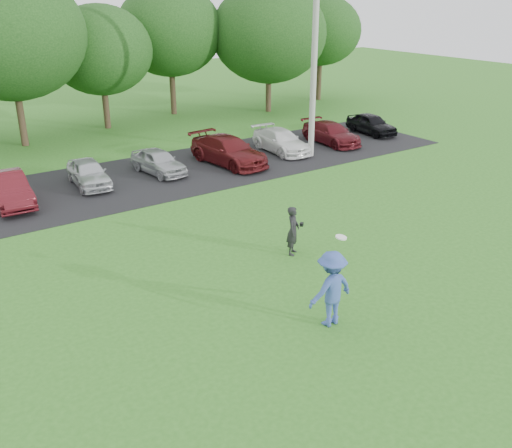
# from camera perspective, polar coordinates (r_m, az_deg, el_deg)

# --- Properties ---
(ground) EXTENTS (100.00, 100.00, 0.00)m
(ground) POSITION_cam_1_polar(r_m,az_deg,el_deg) (14.45, 8.02, -9.18)
(ground) COLOR #306E1F
(ground) RESTS_ON ground
(parking_lot) EXTENTS (32.00, 6.50, 0.03)m
(parking_lot) POSITION_cam_1_polar(r_m,az_deg,el_deg) (24.66, -12.69, 4.21)
(parking_lot) COLOR black
(parking_lot) RESTS_ON ground
(utility_pole) EXTENTS (0.28, 0.28, 9.70)m
(utility_pole) POSITION_cam_1_polar(r_m,az_deg,el_deg) (27.00, 5.86, 16.71)
(utility_pole) COLOR #A2A29D
(utility_pole) RESTS_ON ground
(frisbee_player) EXTENTS (1.24, 0.72, 2.25)m
(frisbee_player) POSITION_cam_1_polar(r_m,az_deg,el_deg) (13.70, 7.52, -6.42)
(frisbee_player) COLOR #3951A0
(frisbee_player) RESTS_ON ground
(camera_bystander) EXTENTS (0.66, 0.64, 1.53)m
(camera_bystander) POSITION_cam_1_polar(r_m,az_deg,el_deg) (17.24, 3.73, -0.66)
(camera_bystander) COLOR black
(camera_bystander) RESTS_ON ground
(parked_cars) EXTENTS (30.71, 4.85, 1.25)m
(parked_cars) POSITION_cam_1_polar(r_m,az_deg,el_deg) (24.51, -12.87, 5.51)
(parked_cars) COLOR slate
(parked_cars) RESTS_ON parking_lot
(tree_row) EXTENTS (42.39, 9.85, 8.64)m
(tree_row) POSITION_cam_1_polar(r_m,az_deg,el_deg) (33.30, -17.75, 17.01)
(tree_row) COLOR #38281C
(tree_row) RESTS_ON ground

